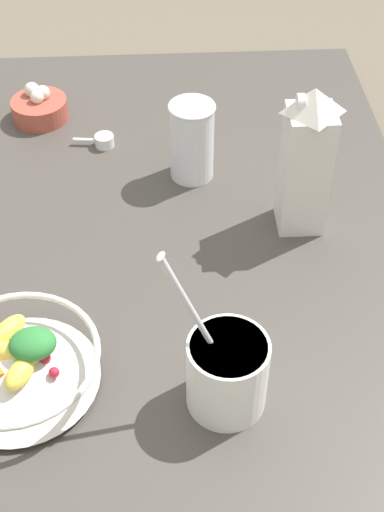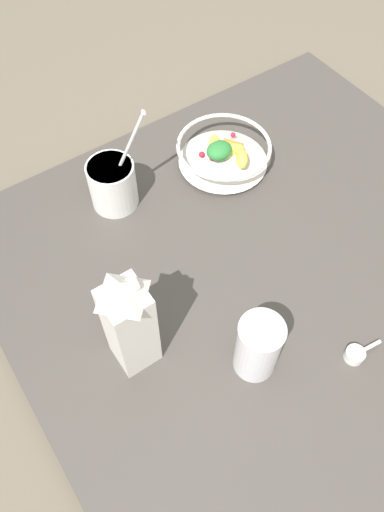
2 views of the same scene
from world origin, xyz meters
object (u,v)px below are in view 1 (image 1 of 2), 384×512
Objects in this scene: yogurt_tub at (227,370)px; milk_carton at (306,160)px; drinking_cup at (192,140)px; garlic_bowl at (39,107)px; fruit_bowl at (18,365)px.

milk_carton is at bearing 156.16° from yogurt_tub.
drinking_cup is 0.38m from garlic_bowl.
yogurt_tub is at bearing 80.99° from fruit_bowl.
drinking_cup is at bearing -177.94° from yogurt_tub.
garlic_bowl is at bearing -124.47° from drinking_cup.
milk_carton is at bearing 50.39° from drinking_cup.
drinking_cup is (-0.52, -0.02, 0.01)m from yogurt_tub.
milk_carton reaches higher than garlic_bowl.
milk_carton reaches higher than yogurt_tub.
fruit_bowl is 0.69m from garlic_bowl.
garlic_bowl is at bearing -126.45° from milk_carton.
milk_carton is 1.77× the size of drinking_cup.
fruit_bowl is 0.56m from milk_carton.
fruit_bowl reaches higher than garlic_bowl.
yogurt_tub is at bearing 2.06° from drinking_cup.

